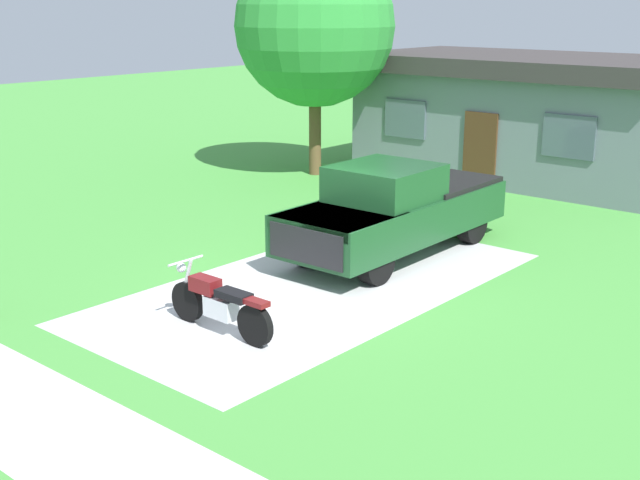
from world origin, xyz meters
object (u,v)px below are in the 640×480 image
(neighbor_house, at_px, (525,115))
(pickup_truck, at_px, (397,208))
(shade_tree, at_px, (315,26))
(motorcycle, at_px, (219,304))

(neighbor_house, bearing_deg, pickup_truck, -78.43)
(pickup_truck, distance_m, shade_tree, 8.89)
(pickup_truck, bearing_deg, shade_tree, 142.71)
(neighbor_house, bearing_deg, shade_tree, -139.52)
(shade_tree, bearing_deg, motorcycle, -55.91)
(shade_tree, xyz_separation_m, neighbor_house, (4.71, 4.02, -2.52))
(motorcycle, distance_m, pickup_truck, 5.30)
(shade_tree, height_order, neighbor_house, shade_tree)
(pickup_truck, xyz_separation_m, shade_tree, (-6.55, 4.99, 3.36))
(pickup_truck, relative_size, shade_tree, 0.85)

